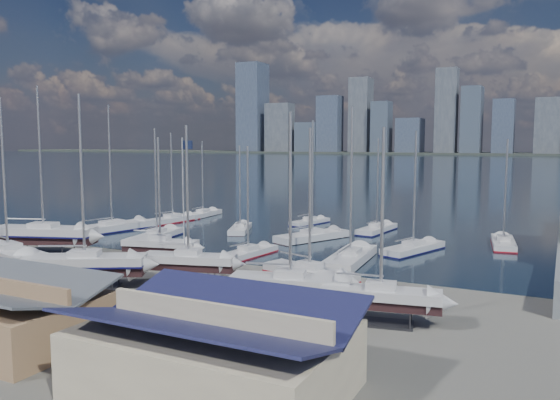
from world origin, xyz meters
The scene contains 30 objects.
ground centered at (0.00, -10.00, 0.00)m, with size 1400.00×1400.00×0.00m, color #605E59.
water centered at (0.00, 300.00, -0.15)m, with size 1400.00×600.00×0.40m, color #1B323F.
far_shore centered at (0.00, 560.00, 1.10)m, with size 1400.00×80.00×2.20m, color #2D332D.
skyline centered at (-7.83, 553.76, 39.09)m, with size 639.14×43.80×107.69m.
shed_grey centered at (0.00, -26.00, 2.15)m, with size 12.60×8.40×4.17m.
shed_blue centered at (16.00, -26.00, 2.42)m, with size 13.65×9.45×4.71m.
sailboat_cradle_0 centered at (-20.60, -5.54, 2.22)m, with size 12.26×6.93×18.88m.
sailboat_cradle_1 centered at (-14.28, -14.87, 2.11)m, with size 10.78×5.42×16.72m.
sailboat_cradle_2 centered at (-5.65, -3.46, 1.93)m, with size 8.21×3.96×13.15m.
sailboat_cradle_3 centered at (-5.11, -14.31, 2.11)m, with size 10.46×7.56×16.68m.
sailboat_cradle_4 centered at (1.80, -8.73, 1.98)m, with size 8.90×4.60×14.13m.
sailboat_cradle_5 centered at (13.65, -12.27, 2.01)m, with size 9.46×4.73×14.83m.
sailboat_cradle_6 centered at (13.64, -8.62, 1.96)m, with size 8.73×4.61×13.77m.
sailboat_cradle_7 centered at (20.54, -12.14, 1.96)m, with size 8.53×3.74×13.65m.
sailboat_moored_0 centered at (-24.85, 9.64, 0.31)m, with size 6.29×12.97×18.68m.
sailboat_moored_1 centered at (-22.70, 20.69, 0.31)m, with size 4.01×10.19×14.83m.
sailboat_moored_2 centered at (-22.27, 28.51, 0.32)m, with size 3.10×9.09×13.51m.
sailboat_moored_3 centered at (-15.05, 7.50, 0.31)m, with size 4.55×10.46×15.13m.
sailboat_moored_4 centered at (-8.46, 17.66, 0.32)m, with size 5.45×8.70×12.75m.
sailboat_moored_5 centered at (-2.42, 28.56, 0.31)m, with size 4.06×8.14×11.72m.
sailboat_moored_6 centered at (1.06, 3.33, 0.31)m, with size 3.41×8.79×12.80m.
sailboat_moored_7 centered at (3.39, 15.89, 0.32)m, with size 7.18×10.98×16.17m.
sailboat_moored_8 centered at (9.06, 25.86, 0.31)m, with size 3.64×9.51×13.86m.
sailboat_moored_9 centered at (12.23, 5.42, 0.32)m, with size 3.97×11.50×17.07m.
sailboat_moored_10 centered at (16.91, 13.90, 0.31)m, with size 5.79×10.11×14.58m.
sailboat_moored_11 centered at (25.90, 22.41, 0.31)m, with size 3.72×9.36×13.62m.
car_b centered at (-3.53, -19.91, 0.72)m, with size 1.53×4.39×1.45m, color gray.
car_c centered at (-0.36, -19.49, 0.78)m, with size 2.57×5.58×1.55m, color gray.
car_d centered at (8.45, -17.90, 0.65)m, with size 1.83×4.51×1.31m, color gray.
flagpole centered at (1.08, -8.24, 7.59)m, with size 1.15×0.12×13.06m.
Camera 1 is at (30.75, -48.29, 12.59)m, focal length 35.00 mm.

